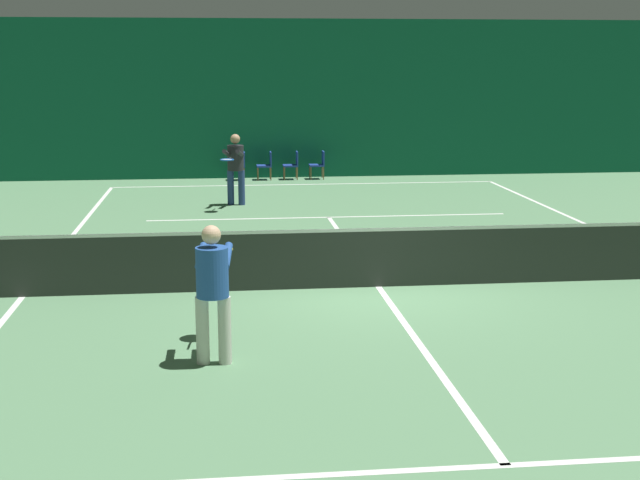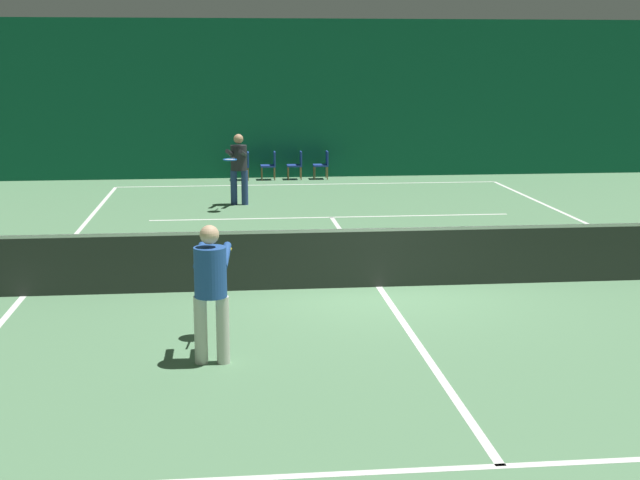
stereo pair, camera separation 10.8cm
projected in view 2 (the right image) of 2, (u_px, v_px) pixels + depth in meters
name	position (u px, v px, depth m)	size (l,w,h in m)	color
ground_plane	(379.00, 287.00, 14.14)	(60.00, 60.00, 0.00)	#56845B
backdrop_curtain	(304.00, 99.00, 26.94)	(23.00, 0.12, 4.74)	#0F5138
court_line_baseline_far	(309.00, 184.00, 25.74)	(11.00, 0.10, 0.00)	white
court_line_service_far	(332.00, 217.00, 20.38)	(8.25, 0.10, 0.00)	white
court_line_service_near	(501.00, 466.00, 7.90)	(8.25, 0.10, 0.00)	white
court_line_sideline_left	(23.00, 296.00, 13.57)	(0.10, 23.80, 0.00)	white
court_line_centre	(379.00, 287.00, 14.14)	(0.10, 12.80, 0.00)	white
tennis_net	(379.00, 256.00, 14.04)	(12.00, 0.10, 1.07)	#2D332D
player_near	(211.00, 283.00, 10.45)	(0.49, 1.38, 1.67)	beige
player_far	(239.00, 164.00, 21.92)	(0.66, 1.43, 1.75)	navy
courtside_chair_0	(244.00, 164.00, 26.59)	(0.44, 0.44, 0.84)	brown
courtside_chair_1	(271.00, 164.00, 26.67)	(0.44, 0.44, 0.84)	brown
courtside_chair_2	(297.00, 163.00, 26.75)	(0.44, 0.44, 0.84)	brown
courtside_chair_3	(323.00, 163.00, 26.83)	(0.44, 0.44, 0.84)	brown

